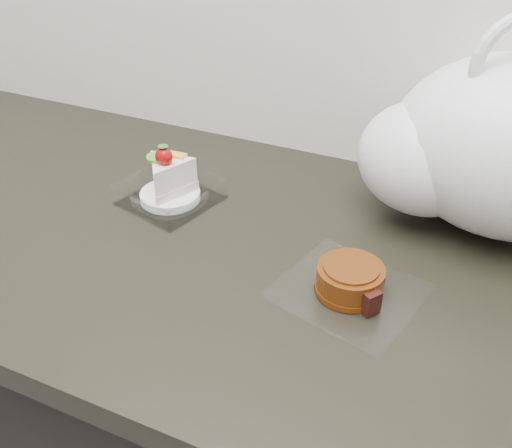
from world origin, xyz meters
TOP-DOWN VIEW (x-y plane):
  - counter at (0.00, 1.69)m, footprint 2.04×0.64m
  - cake_tray at (-0.12, 1.75)m, footprint 0.16×0.16m
  - mooncake_wrap at (0.21, 1.65)m, footprint 0.21×0.20m
  - plastic_bag at (0.34, 1.88)m, footprint 0.45×0.38m

SIDE VIEW (x-z plane):
  - counter at x=0.00m, z-range 0.00..0.90m
  - mooncake_wrap at x=0.21m, z-range 0.90..0.94m
  - cake_tray at x=-0.12m, z-range 0.88..0.98m
  - plastic_bag at x=0.34m, z-range 0.87..1.19m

